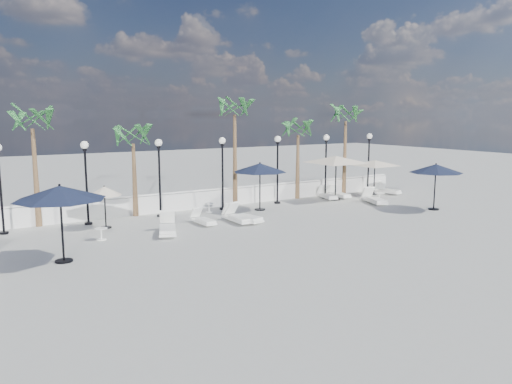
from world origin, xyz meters
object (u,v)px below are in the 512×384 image
lounger_1 (168,228)px  parasol_cream_sq_a (336,156)px  lounger_8 (327,195)px  parasol_cream_sq_b (375,160)px  parasol_navy_left (60,193)px  parasol_navy_mid (260,168)px  lounger_3 (203,220)px  parasol_navy_right (436,169)px  lounger_6 (338,194)px  lounger_2 (243,217)px  lounger_5 (374,199)px  lounger_7 (386,190)px  lounger_4 (237,217)px  parasol_cream_small (104,192)px

lounger_1 → parasol_cream_sq_a: (11.70, 2.85, 2.32)m
lounger_8 → parasol_cream_sq_b: size_ratio=0.40×
parasol_navy_left → parasol_cream_sq_a: (16.26, 4.80, 0.19)m
parasol_navy_mid → lounger_3: bearing=-158.9°
parasol_navy_right → parasol_navy_mid: bearing=148.9°
parasol_navy_left → lounger_8: bearing=18.3°
lounger_6 → parasol_navy_mid: size_ratio=0.64×
lounger_1 → lounger_8: (11.50, 3.36, -0.04)m
lounger_2 → lounger_5: lounger_2 is taller
lounger_7 → parasol_cream_sq_b: 2.08m
parasol_navy_right → lounger_8: bearing=114.9°
lounger_3 → lounger_4: bearing=-20.1°
parasol_navy_right → parasol_cream_sq_a: (-2.42, 5.14, 0.40)m
parasol_cream_sq_a → lounger_3: bearing=-168.6°
lounger_2 → parasol_navy_right: 10.70m
parasol_cream_sq_a → parasol_cream_sq_b: bearing=5.6°
parasol_navy_mid → parasol_cream_small: size_ratio=1.48×
parasol_navy_mid → parasol_cream_sq_a: 5.53m
lounger_8 → lounger_5: bearing=-51.3°
lounger_1 → lounger_5: size_ratio=1.02×
lounger_1 → lounger_8: bearing=37.6°
lounger_4 → parasol_navy_right: parasol_navy_right is taller
lounger_1 → lounger_3: size_ratio=1.30×
lounger_3 → parasol_cream_small: bearing=155.1°
lounger_8 → parasol_navy_mid: parasol_navy_mid is taller
lounger_5 → parasol_cream_sq_a: (-1.04, 2.16, 2.33)m
lounger_3 → parasol_cream_sq_b: size_ratio=0.37×
lounger_3 → lounger_7: size_ratio=0.86×
parasol_navy_left → parasol_navy_right: size_ratio=1.11×
lounger_6 → lounger_7: lounger_7 is taller
lounger_4 → lounger_7: bearing=10.6°
parasol_navy_right → parasol_navy_left: bearing=179.0°
lounger_1 → lounger_5: (12.74, 0.70, -0.01)m
lounger_5 → parasol_navy_mid: 7.07m
lounger_3 → lounger_5: (10.64, -0.22, 0.05)m
parasol_cream_sq_a → parasol_cream_sq_b: parasol_cream_sq_a is taller
lounger_3 → lounger_8: size_ratio=0.91×
lounger_3 → parasol_cream_sq_b: (13.10, 2.27, 1.94)m
parasol_navy_mid → parasol_cream_sq_b: 9.03m
lounger_2 → lounger_3: size_ratio=1.28×
parasol_navy_right → parasol_cream_sq_b: bearing=78.9°
lounger_8 → lounger_4: bearing=-145.9°
lounger_6 → parasol_navy_left: bearing=-159.5°
lounger_3 → parasol_navy_mid: parasol_navy_mid is taller
lounger_1 → parasol_navy_right: bearing=12.1°
lounger_4 → lounger_5: 9.09m
lounger_2 → parasol_cream_small: 6.39m
parasol_navy_left → parasol_cream_sq_b: bearing=14.6°
lounger_8 → lounger_2: bearing=-144.5°
lounger_3 → parasol_navy_mid: (4.10, 1.58, 2.03)m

